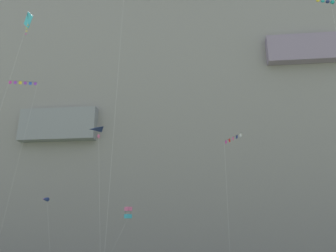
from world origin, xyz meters
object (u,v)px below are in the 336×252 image
object	(u,v)px
kite_delta_mid_left	(101,138)
kite_banner_near_cliff	(232,152)
kite_windsock_high_left	(328,3)
kite_windsock_upper_mid	(46,199)
kite_diamond_low_center	(26,28)
kite_banner_far_right	(22,92)
kite_diamond_upper_right	(123,11)
kite_box_low_right	(128,213)

from	to	relation	value
kite_delta_mid_left	kite_banner_near_cliff	distance (m)	16.77
kite_windsock_high_left	kite_windsock_upper_mid	size ratio (longest dim) A/B	3.66
kite_diamond_low_center	kite_banner_far_right	xyz separation A→B (m)	(-7.48, 13.54, -1.64)
kite_diamond_upper_right	kite_windsock_upper_mid	xyz separation A→B (m)	(-13.84, 15.27, -19.43)
kite_windsock_upper_mid	kite_box_low_right	bearing A→B (deg)	-26.60
kite_box_low_right	kite_windsock_high_left	bearing A→B (deg)	-2.27
kite_delta_mid_left	kite_banner_near_cliff	size ratio (longest dim) A/B	1.15
kite_delta_mid_left	kite_box_low_right	xyz separation A→B (m)	(3.67, 0.60, -9.12)
kite_banner_near_cliff	kite_banner_far_right	distance (m)	34.21
kite_windsock_high_left	kite_banner_far_right	world-z (taller)	kite_windsock_high_left
kite_diamond_upper_right	kite_windsock_upper_mid	size ratio (longest dim) A/B	3.48
kite_box_low_right	kite_diamond_upper_right	size ratio (longest dim) A/B	0.22
kite_delta_mid_left	kite_banner_near_cliff	world-z (taller)	kite_delta_mid_left
kite_windsock_high_left	kite_windsock_upper_mid	distance (m)	47.30
kite_banner_near_cliff	kite_box_low_right	world-z (taller)	kite_banner_near_cliff
kite_windsock_high_left	kite_banner_far_right	bearing A→B (deg)	173.02
kite_windsock_high_left	kite_diamond_upper_right	xyz separation A→B (m)	(-25.95, -7.49, -4.93)
kite_box_low_right	kite_windsock_upper_mid	xyz separation A→B (m)	(-13.45, 6.74, 2.44)
kite_delta_mid_left	kite_banner_far_right	xyz separation A→B (m)	(-14.54, 5.01, 9.28)
kite_delta_mid_left	kite_diamond_low_center	bearing A→B (deg)	-129.63
kite_diamond_low_center	kite_delta_mid_left	world-z (taller)	kite_diamond_low_center
kite_windsock_high_left	kite_diamond_upper_right	size ratio (longest dim) A/B	1.05
kite_banner_near_cliff	kite_banner_far_right	bearing A→B (deg)	162.59
kite_box_low_right	kite_banner_far_right	bearing A→B (deg)	166.39
kite_banner_far_right	kite_diamond_upper_right	bearing A→B (deg)	-34.82
kite_windsock_upper_mid	kite_diamond_low_center	bearing A→B (deg)	-80.25
kite_windsock_high_left	kite_banner_far_right	distance (m)	45.66
kite_delta_mid_left	kite_windsock_upper_mid	bearing A→B (deg)	143.12
kite_windsock_high_left	kite_box_low_right	xyz separation A→B (m)	(-26.34, 1.04, -26.80)
kite_banner_near_cliff	kite_windsock_upper_mid	size ratio (longest dim) A/B	1.51
kite_diamond_low_center	kite_box_low_right	distance (m)	24.49
kite_diamond_low_center	kite_box_low_right	xyz separation A→B (m)	(10.73, 9.13, -20.04)
kite_delta_mid_left	kite_diamond_upper_right	bearing A→B (deg)	-62.87
kite_windsock_high_left	kite_box_low_right	bearing A→B (deg)	177.73
kite_box_low_right	kite_windsock_upper_mid	distance (m)	15.24
kite_banner_near_cliff	kite_windsock_upper_mid	distance (m)	28.39
kite_banner_near_cliff	kite_box_low_right	size ratio (longest dim) A/B	1.96
kite_banner_near_cliff	kite_diamond_upper_right	bearing A→B (deg)	-163.75
kite_delta_mid_left	kite_windsock_upper_mid	size ratio (longest dim) A/B	1.73
kite_banner_far_right	kite_diamond_upper_right	world-z (taller)	kite_diamond_upper_right
kite_windsock_high_left	kite_windsock_upper_mid	world-z (taller)	kite_windsock_high_left
kite_diamond_low_center	kite_windsock_upper_mid	bearing A→B (deg)	99.75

